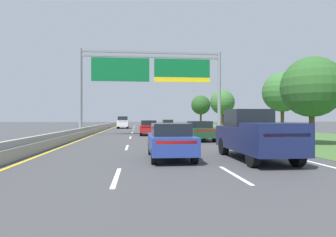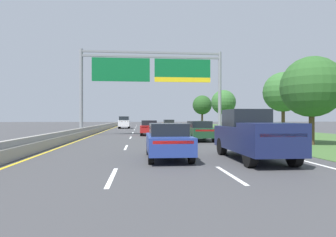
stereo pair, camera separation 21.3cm
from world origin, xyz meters
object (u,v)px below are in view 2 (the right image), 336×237
at_px(car_blue_centre_lane_sedan, 168,140).
at_px(roadside_tree_near, 312,87).
at_px(car_darkgreen_right_lane_sedan, 199,130).
at_px(roadside_tree_distant, 202,105).
at_px(car_white_left_lane_suv, 124,122).
at_px(car_red_centre_lane_sedan, 149,127).
at_px(roadside_tree_far, 224,102).
at_px(car_gold_right_lane_sedan, 169,124).
at_px(overhead_sign_gantry, 152,74).
at_px(roadside_tree_mid, 283,92).
at_px(pickup_truck_navy, 253,135).

xyz_separation_m(car_blue_centre_lane_sedan, roadside_tree_near, (10.26, 5.58, 3.08)).
height_order(car_darkgreen_right_lane_sedan, roadside_tree_distant, roadside_tree_distant).
height_order(car_white_left_lane_suv, roadside_tree_distant, roadside_tree_distant).
bearing_deg(roadside_tree_near, car_white_left_lane_suv, 113.23).
xyz_separation_m(car_red_centre_lane_sedan, roadside_tree_near, (10.50, -12.45, 3.08)).
distance_m(car_white_left_lane_suv, roadside_tree_far, 18.43).
height_order(car_gold_right_lane_sedan, roadside_tree_near, roadside_tree_near).
xyz_separation_m(car_gold_right_lane_sedan, roadside_tree_far, (7.60, -4.54, 3.30)).
bearing_deg(roadside_tree_near, overhead_sign_gantry, 129.85).
xyz_separation_m(car_blue_centre_lane_sedan, roadside_tree_far, (10.93, 28.33, 3.30)).
bearing_deg(car_blue_centre_lane_sedan, overhead_sign_gantry, -0.11).
bearing_deg(car_blue_centre_lane_sedan, roadside_tree_far, -21.00).
bearing_deg(car_blue_centre_lane_sedan, car_white_left_lane_suv, 5.96).
distance_m(overhead_sign_gantry, roadside_tree_mid, 13.99).
height_order(overhead_sign_gantry, roadside_tree_near, overhead_sign_gantry).
distance_m(car_gold_right_lane_sedan, roadside_tree_near, 28.33).
distance_m(roadside_tree_near, roadside_tree_far, 22.76).
xyz_separation_m(pickup_truck_navy, car_white_left_lane_suv, (-7.59, 39.43, 0.02)).
distance_m(pickup_truck_navy, roadside_tree_far, 30.08).
height_order(car_blue_centre_lane_sedan, roadside_tree_near, roadside_tree_near).
relative_size(car_blue_centre_lane_sedan, roadside_tree_mid, 0.66).
bearing_deg(pickup_truck_navy, car_darkgreen_right_lane_sedan, 1.01).
relative_size(car_gold_right_lane_sedan, roadside_tree_distant, 0.72).
bearing_deg(roadside_tree_mid, roadside_tree_near, -108.42).
height_order(roadside_tree_near, roadside_tree_far, roadside_tree_near).
height_order(pickup_truck_navy, car_blue_centre_lane_sedan, pickup_truck_navy).
xyz_separation_m(car_darkgreen_right_lane_sedan, roadside_tree_mid, (10.36, 6.43, 3.74)).
distance_m(car_darkgreen_right_lane_sedan, car_red_centre_lane_sedan, 8.91).
bearing_deg(car_white_left_lane_suv, car_red_centre_lane_sedan, -169.94).
bearing_deg(roadside_tree_far, overhead_sign_gantry, -135.88).
bearing_deg(roadside_tree_mid, overhead_sign_gantry, 174.15).
bearing_deg(car_red_centre_lane_sedan, roadside_tree_far, -45.70).
distance_m(car_white_left_lane_suv, roadside_tree_distant, 14.97).
bearing_deg(overhead_sign_gantry, pickup_truck_navy, -79.11).
height_order(car_white_left_lane_suv, roadside_tree_far, roadside_tree_far).
bearing_deg(overhead_sign_gantry, car_red_centre_lane_sedan, 142.15).
bearing_deg(car_white_left_lane_suv, pickup_truck_navy, -169.25).
xyz_separation_m(overhead_sign_gantry, car_gold_right_lane_sedan, (3.27, 15.08, -5.62)).
bearing_deg(roadside_tree_mid, car_blue_centre_lane_sedan, -130.22).
height_order(car_darkgreen_right_lane_sedan, roadside_tree_mid, roadside_tree_mid).
relative_size(overhead_sign_gantry, pickup_truck_navy, 2.78).
relative_size(car_darkgreen_right_lane_sedan, roadside_tree_far, 0.75).
relative_size(roadside_tree_mid, roadside_tree_far, 1.13).
relative_size(car_white_left_lane_suv, roadside_tree_far, 0.79).
relative_size(car_white_left_lane_suv, roadside_tree_distant, 0.77).
height_order(car_gold_right_lane_sedan, roadside_tree_mid, roadside_tree_mid).
bearing_deg(roadside_tree_distant, overhead_sign_gantry, -114.36).
bearing_deg(roadside_tree_far, car_white_left_lane_suv, 145.07).
bearing_deg(pickup_truck_navy, car_blue_centre_lane_sedan, 79.59).
bearing_deg(car_darkgreen_right_lane_sedan, overhead_sign_gantry, 22.57).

